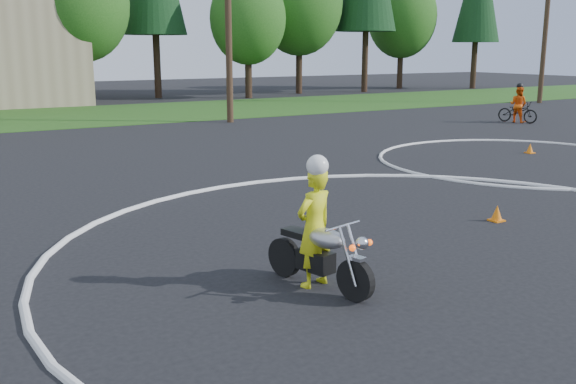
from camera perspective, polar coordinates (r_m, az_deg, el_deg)
grass_strip at (r=32.07m, az=-18.00°, el=6.47°), size 120.00×10.00×0.02m
course_markings at (r=12.80m, az=15.78°, el=-1.90°), size 19.05×19.05×0.12m
primary_motorcycle at (r=8.48m, az=2.90°, el=-5.58°), size 0.69×1.80×0.96m
rider_primary_grp at (r=8.46m, az=2.38°, el=-2.82°), size 0.67×0.52×1.79m
rider_second_grp at (r=29.43m, az=19.77°, el=6.99°), size 1.05×1.85×1.68m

